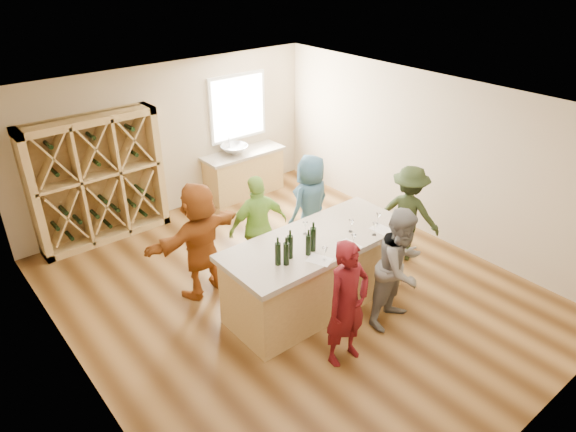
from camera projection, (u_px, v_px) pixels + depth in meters
floor at (291, 293)px, 7.73m from camera, size 6.00×7.00×0.10m
ceiling at (292, 104)px, 6.36m from camera, size 6.00×7.00×0.10m
wall_back at (169, 140)px, 9.46m from camera, size 6.00×0.10×2.80m
wall_front at (543, 346)px, 4.63m from camera, size 6.00×0.10×2.80m
wall_left at (67, 292)px, 5.34m from camera, size 0.10×7.00×2.80m
wall_right at (429, 156)px, 8.75m from camera, size 0.10×7.00×2.80m
window_frame at (238, 107)px, 10.08m from camera, size 1.30×0.06×1.30m
window_pane at (239, 108)px, 10.06m from camera, size 1.18×0.01×1.18m
wine_rack at (98, 180)px, 8.58m from camera, size 2.20×0.45×2.20m
back_counter_base at (244, 174)px, 10.47m from camera, size 1.60×0.58×0.86m
back_counter_top at (243, 153)px, 10.25m from camera, size 1.70×0.62×0.06m
sink at (234, 150)px, 10.08m from camera, size 0.54×0.54×0.19m
faucet at (229, 145)px, 10.18m from camera, size 0.02×0.02×0.30m
tasting_counter_base at (316, 274)px, 7.21m from camera, size 2.60×1.00×1.00m
tasting_counter_top at (317, 241)px, 6.96m from camera, size 2.72×1.12×0.08m
wine_bottle_a at (278, 254)px, 6.31m from camera, size 0.08×0.08×0.30m
wine_bottle_b at (286, 254)px, 6.31m from camera, size 0.09×0.09×0.31m
wine_bottle_c at (290, 247)px, 6.44m from camera, size 0.08×0.08×0.32m
wine_bottle_d at (308, 245)px, 6.52m from camera, size 0.08×0.08×0.28m
wine_bottle_e at (313, 239)px, 6.59m from camera, size 0.10×0.10×0.33m
wine_glass_a at (325, 254)px, 6.42m from camera, size 0.09×0.09×0.19m
wine_glass_b at (353, 241)px, 6.71m from camera, size 0.08×0.08×0.18m
wine_glass_c at (375, 229)px, 6.98m from camera, size 0.08×0.08×0.19m
wine_glass_d at (351, 226)px, 7.06m from camera, size 0.08×0.08×0.19m
wine_glass_e at (378, 219)px, 7.24m from camera, size 0.07×0.07×0.17m
tasting_menu_a at (319, 260)px, 6.47m from camera, size 0.32×0.37×0.00m
tasting_menu_b at (349, 245)px, 6.78m from camera, size 0.23×0.31×0.00m
tasting_menu_c at (382, 230)px, 7.15m from camera, size 0.24×0.32×0.00m
person_near_left at (347, 304)px, 6.08m from camera, size 0.63×0.47×1.67m
person_near_right at (400, 268)px, 6.72m from camera, size 0.88×0.56×1.70m
person_server at (408, 213)px, 8.18m from camera, size 0.85×1.14×1.60m
person_far_mid at (258, 226)px, 7.76m from camera, size 1.03×0.64×1.64m
person_far_right at (310, 203)px, 8.42m from camera, size 0.87×0.63×1.66m
person_far_left at (200, 240)px, 7.30m from camera, size 1.70×0.83×1.75m
wine_glass_f at (305, 228)px, 7.00m from camera, size 0.07×0.07×0.18m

